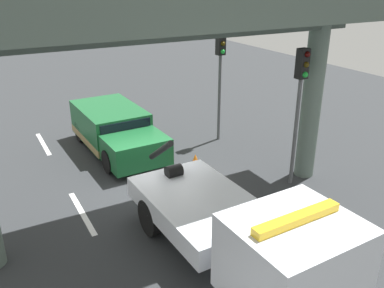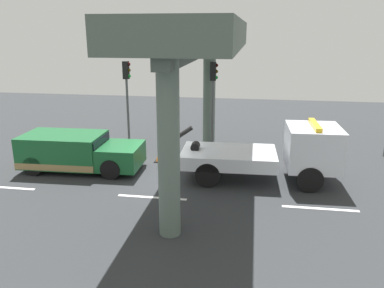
{
  "view_description": "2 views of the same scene",
  "coord_description": "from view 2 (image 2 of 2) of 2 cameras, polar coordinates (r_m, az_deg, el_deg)",
  "views": [
    {
      "loc": [
        10.56,
        -4.62,
        6.45
      ],
      "look_at": [
        0.65,
        0.84,
        1.75
      ],
      "focal_mm": 38.38,
      "sensor_mm": 36.0,
      "label": 1
    },
    {
      "loc": [
        3.57,
        -15.36,
        5.92
      ],
      "look_at": [
        1.05,
        0.29,
        1.31
      ],
      "focal_mm": 36.51,
      "sensor_mm": 36.0,
      "label": 2
    }
  ],
  "objects": [
    {
      "name": "traffic_light_far",
      "position": [
        19.77,
        3.13,
        8.36
      ],
      "size": [
        0.39,
        0.32,
        4.44
      ],
      "color": "#515456",
      "rests_on": "ground"
    },
    {
      "name": "ground_plane",
      "position": [
        16.87,
        -3.7,
        -4.56
      ],
      "size": [
        60.0,
        40.0,
        0.1
      ],
      "primitive_type": "cube",
      "color": "#2D3033"
    },
    {
      "name": "lane_stripe_west",
      "position": [
        17.11,
        -25.77,
        -5.72
      ],
      "size": [
        2.6,
        0.16,
        0.01
      ],
      "primitive_type": "cube",
      "color": "silver",
      "rests_on": "ground"
    },
    {
      "name": "traffic_cone_orange",
      "position": [
        18.4,
        -4.45,
        -1.45
      ],
      "size": [
        0.62,
        0.62,
        0.74
      ],
      "color": "orange",
      "rests_on": "ground"
    },
    {
      "name": "lane_stripe_mid",
      "position": [
        14.63,
        -5.85,
        -7.75
      ],
      "size": [
        2.6,
        0.16,
        0.01
      ],
      "primitive_type": "cube",
      "color": "silver",
      "rests_on": "ground"
    },
    {
      "name": "lane_stripe_east",
      "position": [
        14.39,
        18.22,
        -8.95
      ],
      "size": [
        2.6,
        0.16,
        0.01
      ],
      "primitive_type": "cube",
      "color": "silver",
      "rests_on": "ground"
    },
    {
      "name": "towed_van_green",
      "position": [
        17.9,
        -16.51,
        -1.17
      ],
      "size": [
        5.26,
        2.34,
        1.58
      ],
      "color": "#195B2D",
      "rests_on": "ground"
    },
    {
      "name": "tow_truck_white",
      "position": [
        16.13,
        12.27,
        -1.19
      ],
      "size": [
        7.28,
        2.56,
        2.46
      ],
      "color": "silver",
      "rests_on": "ground"
    },
    {
      "name": "overpass_structure",
      "position": [
        15.55,
        0.46,
        14.64
      ],
      "size": [
        3.6,
        11.92,
        6.32
      ],
      "color": "#596B60",
      "rests_on": "ground"
    },
    {
      "name": "traffic_light_near",
      "position": [
        20.73,
        -9.48,
        8.52
      ],
      "size": [
        0.39,
        0.32,
        4.43
      ],
      "color": "#515456",
      "rests_on": "ground"
    }
  ]
}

